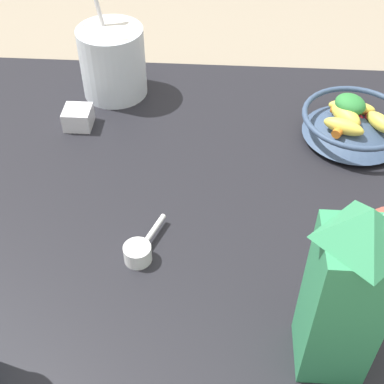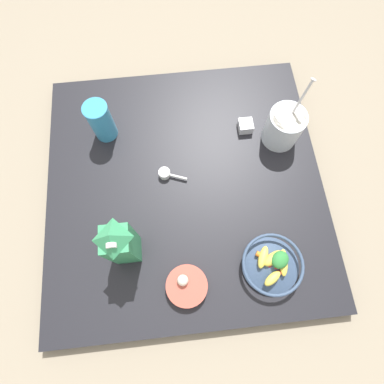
% 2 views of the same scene
% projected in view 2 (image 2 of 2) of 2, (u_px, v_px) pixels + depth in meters
% --- Properties ---
extents(ground_plane, '(6.00, 6.00, 0.00)m').
position_uv_depth(ground_plane, '(185.00, 188.00, 1.07)').
color(ground_plane, gray).
extents(countertop, '(0.94, 0.94, 0.04)m').
position_uv_depth(countertop, '(185.00, 186.00, 1.05)').
color(countertop, black).
rests_on(countertop, ground_plane).
extents(fruit_bowl, '(0.19, 0.19, 0.07)m').
position_uv_depth(fruit_bowl, '(272.00, 264.00, 0.91)').
color(fruit_bowl, '#384C6B').
rests_on(fruit_bowl, countertop).
extents(milk_carton, '(0.08, 0.08, 0.26)m').
position_uv_depth(milk_carton, '(121.00, 244.00, 0.83)').
color(milk_carton, '#338C59').
rests_on(milk_carton, countertop).
extents(yogurt_tub, '(0.12, 0.12, 0.26)m').
position_uv_depth(yogurt_tub, '(284.00, 126.00, 1.02)').
color(yogurt_tub, silver).
rests_on(yogurt_tub, countertop).
extents(drinking_cup, '(0.08, 0.08, 0.16)m').
position_uv_depth(drinking_cup, '(101.00, 121.00, 1.02)').
color(drinking_cup, '#3893C6').
rests_on(drinking_cup, countertop).
extents(spice_jar, '(0.05, 0.05, 0.04)m').
position_uv_depth(spice_jar, '(245.00, 126.00, 1.09)').
color(spice_jar, silver).
rests_on(spice_jar, countertop).
extents(measuring_scoop, '(0.10, 0.05, 0.03)m').
position_uv_depth(measuring_scoop, '(166.00, 174.00, 1.03)').
color(measuring_scoop, white).
rests_on(measuring_scoop, countertop).
extents(garlic_bowl, '(0.13, 0.13, 0.06)m').
position_uv_depth(garlic_bowl, '(187.00, 286.00, 0.90)').
color(garlic_bowl, '#B24C3D').
rests_on(garlic_bowl, countertop).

